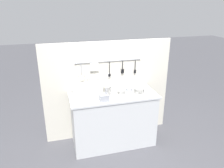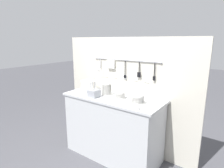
% 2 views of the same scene
% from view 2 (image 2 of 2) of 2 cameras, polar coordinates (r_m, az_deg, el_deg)
% --- Properties ---
extents(ground_plane, '(20.00, 20.00, 0.00)m').
position_cam_2_polar(ground_plane, '(2.93, 0.29, -20.65)').
color(ground_plane, '#424247').
extents(counter, '(1.38, 0.58, 0.89)m').
position_cam_2_polar(counter, '(2.71, 0.30, -12.81)').
color(counter, '#B7BABC').
rests_on(counter, ground).
extents(back_wall, '(2.18, 0.11, 1.68)m').
position_cam_2_polar(back_wall, '(2.82, 4.17, -3.13)').
color(back_wall, beige).
rests_on(back_wall, ground).
extents(bowl_stack_tall_left, '(0.16, 0.16, 0.11)m').
position_cam_2_polar(bowl_stack_tall_left, '(2.28, 7.74, -4.51)').
color(bowl_stack_tall_left, silver).
rests_on(bowl_stack_tall_left, counter).
extents(bowl_stack_back_corner, '(0.13, 0.13, 0.18)m').
position_cam_2_polar(bowl_stack_back_corner, '(2.58, -1.67, -1.52)').
color(bowl_stack_back_corner, silver).
rests_on(bowl_stack_back_corner, counter).
extents(bowl_stack_short_front, '(0.13, 0.13, 0.10)m').
position_cam_2_polar(bowl_stack_short_front, '(2.45, 2.42, -3.31)').
color(bowl_stack_short_front, silver).
rests_on(bowl_stack_short_front, counter).
extents(plate_stack, '(0.25, 0.25, 0.14)m').
position_cam_2_polar(plate_stack, '(2.91, -7.03, -0.30)').
color(plate_stack, silver).
rests_on(plate_stack, counter).
extents(steel_mixing_bowl, '(0.13, 0.13, 0.04)m').
position_cam_2_polar(steel_mixing_bowl, '(2.49, 7.34, -3.84)').
color(steel_mixing_bowl, '#93969E').
rests_on(steel_mixing_bowl, counter).
extents(cutlery_caddy, '(0.13, 0.13, 0.27)m').
position_cam_2_polar(cutlery_caddy, '(2.52, -5.53, -2.82)').
color(cutlery_caddy, '#93969E').
rests_on(cutlery_caddy, counter).
extents(cup_beside_plates, '(0.04, 0.04, 0.04)m').
position_cam_2_polar(cup_beside_plates, '(2.75, -7.83, -2.20)').
color(cup_beside_plates, silver).
rests_on(cup_beside_plates, counter).
extents(cup_edge_near, '(0.04, 0.04, 0.04)m').
position_cam_2_polar(cup_edge_near, '(2.69, -11.68, -2.71)').
color(cup_edge_near, silver).
rests_on(cup_edge_near, counter).
extents(cup_mid_row, '(0.04, 0.04, 0.04)m').
position_cam_2_polar(cup_mid_row, '(2.63, 2.05, -2.82)').
color(cup_mid_row, silver).
rests_on(cup_mid_row, counter).
extents(cup_by_caddy, '(0.04, 0.04, 0.04)m').
position_cam_2_polar(cup_by_caddy, '(2.79, -0.41, -1.84)').
color(cup_by_caddy, silver).
rests_on(cup_by_caddy, counter).
extents(cup_back_left, '(0.04, 0.04, 0.04)m').
position_cam_2_polar(cup_back_left, '(2.73, -3.71, -2.21)').
color(cup_back_left, silver).
rests_on(cup_back_left, counter).
extents(cup_back_right, '(0.04, 0.04, 0.04)m').
position_cam_2_polar(cup_back_right, '(2.08, 7.82, -7.31)').
color(cup_back_right, silver).
rests_on(cup_back_right, counter).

